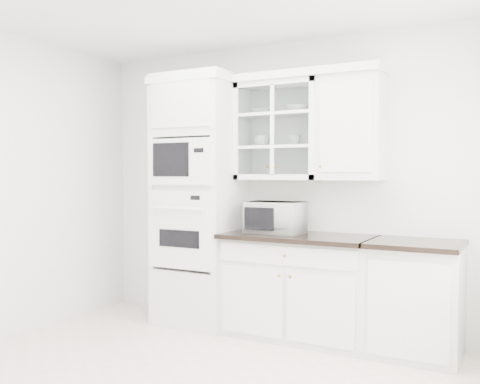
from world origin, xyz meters
The scene contains 12 objects.
room_shell centered at (0.00, 0.43, 1.78)m, with size 4.00×3.50×2.70m.
oven_column centered at (-0.75, 1.42, 1.20)m, with size 0.76×0.68×2.40m.
base_cabinet_run centered at (0.28, 1.45, 0.46)m, with size 1.32×0.67×0.92m.
extra_base_cabinet centered at (1.28, 1.45, 0.46)m, with size 0.72×0.67×0.92m.
upper_cabinet_glass centered at (0.03, 1.58, 1.85)m, with size 0.80×0.33×0.90m.
upper_cabinet_solid centered at (0.71, 1.58, 1.85)m, with size 0.55×0.33×0.90m, color silver.
crown_molding centered at (-0.07, 1.56, 2.33)m, with size 2.14×0.38×0.07m, color white.
countertop_microwave centered at (0.06, 1.43, 1.06)m, with size 0.49×0.41×0.28m, color white.
bowl_a centered at (-0.15, 1.57, 2.03)m, with size 0.20×0.20×0.05m, color white.
bowl_b centered at (0.20, 1.60, 2.04)m, with size 0.21×0.21×0.07m, color white.
cup_a centered at (-0.17, 1.59, 1.76)m, with size 0.13×0.13×0.10m, color white.
cup_b centered at (0.18, 1.59, 1.76)m, with size 0.10×0.10×0.10m, color white.
Camera 1 is at (2.07, -2.94, 1.46)m, focal length 40.00 mm.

